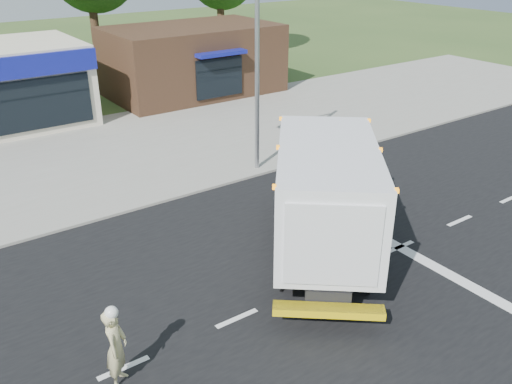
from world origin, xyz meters
The scene contains 9 objects.
ground centered at (0.00, 0.00, 0.00)m, with size 120.00×120.00×0.00m, color #385123.
road_asphalt centered at (0.00, 0.00, 0.00)m, with size 60.00×14.00×0.02m, color black.
sidewalk centered at (0.00, 8.20, 0.06)m, with size 60.00×2.40×0.12m, color gray.
parking_apron centered at (0.00, 14.00, 0.01)m, with size 60.00×9.00×0.02m, color gray.
lane_markings centered at (1.35, -1.35, 0.02)m, with size 55.20×7.00×0.01m.
ems_box_truck centered at (1.00, 1.37, 2.10)m, with size 7.15×7.97×3.65m.
emergency_worker centered at (-6.20, -0.33, 0.96)m, with size 0.75×0.81×1.96m.
brown_storefront centered at (7.00, 19.98, 2.00)m, with size 10.00×6.70×4.00m.
traffic_signal_pole centered at (2.35, 7.60, 4.92)m, with size 3.51×0.25×8.00m.
Camera 1 is at (-8.90, -9.21, 8.63)m, focal length 38.00 mm.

